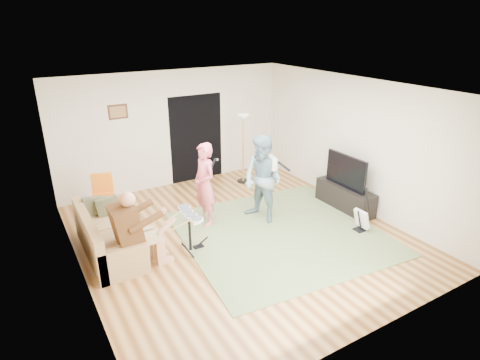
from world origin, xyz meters
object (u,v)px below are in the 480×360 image
(torchiere_lamp, at_px, (243,137))
(tv_cabinet, at_px, (345,197))
(singer, at_px, (205,185))
(guitar_spare, at_px, (362,219))
(dining_chair, at_px, (104,207))
(television, at_px, (346,171))
(guitarist, at_px, (263,180))
(drum_kit, at_px, (190,234))
(sofa, at_px, (105,240))

(torchiere_lamp, relative_size, tv_cabinet, 1.20)
(torchiere_lamp, height_order, tv_cabinet, torchiere_lamp)
(singer, height_order, guitar_spare, singer)
(singer, bearing_deg, dining_chair, -123.05)
(singer, distance_m, television, 2.92)
(torchiere_lamp, height_order, dining_chair, torchiere_lamp)
(torchiere_lamp, bearing_deg, guitar_spare, -78.89)
(guitar_spare, bearing_deg, guitarist, 135.63)
(drum_kit, bearing_deg, guitarist, 10.82)
(dining_chair, height_order, television, television)
(guitar_spare, height_order, television, television)
(drum_kit, height_order, singer, singer)
(guitarist, distance_m, tv_cabinet, 1.95)
(drum_kit, xyz_separation_m, dining_chair, (-1.02, 1.78, 0.02))
(singer, height_order, guitarist, guitarist)
(guitarist, relative_size, television, 1.64)
(dining_chair, xyz_separation_m, tv_cabinet, (4.52, -1.91, -0.10))
(sofa, height_order, torchiere_lamp, torchiere_lamp)
(guitarist, height_order, guitar_spare, guitarist)
(singer, relative_size, dining_chair, 1.66)
(drum_kit, xyz_separation_m, guitar_spare, (3.07, -1.01, -0.08))
(sofa, distance_m, guitarist, 3.07)
(drum_kit, xyz_separation_m, singer, (0.68, 0.78, 0.49))
(singer, bearing_deg, tv_cabinet, 69.62)
(sofa, distance_m, television, 4.83)
(dining_chair, bearing_deg, singer, -15.25)
(singer, distance_m, guitarist, 1.12)
(tv_cabinet, bearing_deg, guitarist, 165.84)
(television, bearing_deg, singer, 161.88)
(sofa, bearing_deg, guitar_spare, -20.87)
(torchiere_lamp, distance_m, dining_chair, 3.57)
(tv_cabinet, bearing_deg, guitar_spare, -115.98)
(singer, xyz_separation_m, tv_cabinet, (2.82, -0.91, -0.57))
(guitar_spare, distance_m, dining_chair, 4.95)
(guitarist, relative_size, guitar_spare, 1.97)
(dining_chair, distance_m, tv_cabinet, 4.90)
(torchiere_lamp, xyz_separation_m, television, (1.02, -2.38, -0.30))
(guitarist, distance_m, dining_chair, 3.13)
(sofa, distance_m, singer, 2.05)
(guitarist, xyz_separation_m, television, (1.75, -0.45, -0.01))
(drum_kit, height_order, guitarist, guitarist)
(tv_cabinet, distance_m, television, 0.60)
(sofa, relative_size, singer, 1.17)
(singer, height_order, torchiere_lamp, torchiere_lamp)
(tv_cabinet, bearing_deg, dining_chair, 157.13)
(guitar_spare, height_order, tv_cabinet, guitar_spare)
(drum_kit, relative_size, guitarist, 0.43)
(sofa, bearing_deg, drum_kit, -26.83)
(singer, distance_m, dining_chair, 2.02)
(drum_kit, bearing_deg, dining_chair, 119.76)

